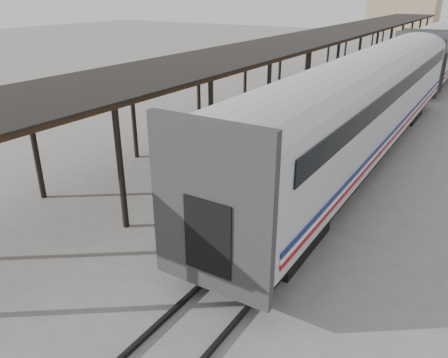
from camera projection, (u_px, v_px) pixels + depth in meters
ground at (196, 212)px, 14.95m from camera, size 160.00×160.00×0.00m
train at (445, 44)px, 38.68m from camera, size 3.45×76.01×4.01m
canopy at (338, 33)px, 33.73m from camera, size 4.90×64.30×4.15m
rails at (440, 73)px, 39.88m from camera, size 1.54×150.00×0.12m
building_left at (403, 14)px, 82.54m from camera, size 12.00×8.00×6.00m
baggage_cart at (208, 196)px, 14.59m from camera, size 1.83×2.64×0.86m
suitcase_stack at (208, 181)px, 14.78m from camera, size 1.32×1.35×0.59m
luggage_tug at (305, 101)px, 27.58m from camera, size 1.22×1.63×1.29m
porter at (202, 175)px, 13.54m from camera, size 0.54×0.70×1.71m
pedestrian at (306, 85)px, 30.31m from camera, size 1.19×0.72×1.90m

